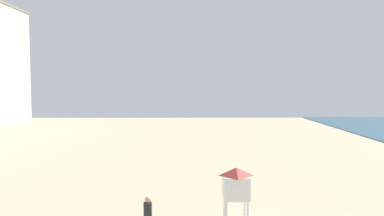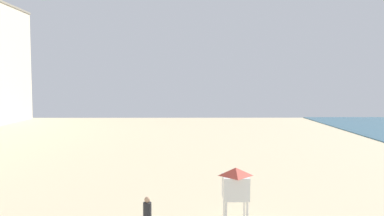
{
  "view_description": "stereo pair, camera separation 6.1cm",
  "coord_description": "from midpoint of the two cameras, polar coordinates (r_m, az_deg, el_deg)",
  "views": [
    {
      "loc": [
        5.02,
        -6.24,
        6.22
      ],
      "look_at": [
        5.24,
        15.21,
        4.77
      ],
      "focal_mm": 35.27,
      "sensor_mm": 36.0,
      "label": 1
    },
    {
      "loc": [
        5.08,
        -6.24,
        6.22
      ],
      "look_at": [
        5.24,
        15.21,
        4.77
      ],
      "focal_mm": 35.27,
      "sensor_mm": 36.0,
      "label": 2
    }
  ],
  "objects": [
    {
      "name": "lifeguard_stand",
      "position": [
        16.74,
        6.72,
        -11.32
      ],
      "size": [
        1.1,
        1.1,
        2.55
      ],
      "rotation": [
        0.0,
        0.0,
        -0.0
      ],
      "color": "white",
      "rests_on": "ground"
    },
    {
      "name": "kite_flyer",
      "position": [
        15.87,
        -6.66,
        -15.66
      ],
      "size": [
        0.34,
        0.34,
        1.64
      ],
      "rotation": [
        0.0,
        0.0,
        5.85
      ],
      "color": "#383D4C",
      "rests_on": "ground"
    }
  ]
}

